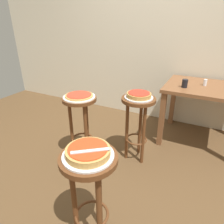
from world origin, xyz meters
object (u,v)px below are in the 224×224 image
object	(u,v)px
pizza_foreground	(88,151)
stool_leftside	(138,116)
stool_middle	(81,116)
condiment_shaker	(205,82)
stool_foreground	(90,183)
serving_plate_leftside	(139,97)
cup_near_edge	(185,83)
pizza_server_knife	(90,151)
dining_table	(204,96)
pizza_middle	(79,95)
serving_plate_foreground	(88,155)
serving_plate_middle	(79,97)
pizza_leftside	(139,95)

from	to	relation	value
pizza_foreground	stool_leftside	world-z (taller)	pizza_foreground
stool_middle	condiment_shaker	size ratio (longest dim) A/B	9.58
stool_foreground	serving_plate_leftside	distance (m)	1.06
cup_near_edge	pizza_server_knife	bearing A→B (deg)	-99.21
pizza_foreground	dining_table	distance (m)	1.84
pizza_middle	serving_plate_leftside	xyz separation A→B (m)	(0.55, 0.26, -0.02)
pizza_middle	cup_near_edge	size ratio (longest dim) A/B	2.99
dining_table	serving_plate_foreground	bearing A→B (deg)	-106.29
pizza_foreground	pizza_server_knife	bearing A→B (deg)	-33.69
stool_middle	serving_plate_middle	world-z (taller)	serving_plate_middle
serving_plate_foreground	serving_plate_middle	distance (m)	0.99
pizza_leftside	cup_near_edge	size ratio (longest dim) A/B	2.60
stool_foreground	stool_middle	world-z (taller)	same
serving_plate_foreground	pizza_leftside	bearing A→B (deg)	93.62
pizza_leftside	serving_plate_foreground	bearing A→B (deg)	-86.38
cup_near_edge	pizza_middle	bearing A→B (deg)	-137.85
serving_plate_foreground	dining_table	distance (m)	1.84
condiment_shaker	pizza_middle	bearing A→B (deg)	-137.97
serving_plate_leftside	dining_table	size ratio (longest dim) A/B	0.32
serving_plate_leftside	serving_plate_middle	bearing A→B (deg)	-154.37
stool_foreground	pizza_leftside	bearing A→B (deg)	93.62
pizza_foreground	cup_near_edge	world-z (taller)	cup_near_edge
stool_foreground	pizza_foreground	xyz separation A→B (m)	(0.00, 0.00, 0.24)
dining_table	stool_leftside	bearing A→B (deg)	-128.79
dining_table	pizza_leftside	bearing A→B (deg)	-128.79
pizza_leftside	stool_middle	bearing A→B (deg)	-154.37
stool_middle	pizza_leftside	size ratio (longest dim) A/B	2.99
pizza_leftside	cup_near_edge	bearing A→B (deg)	57.29
stool_middle	cup_near_edge	world-z (taller)	cup_near_edge
serving_plate_middle	cup_near_edge	world-z (taller)	cup_near_edge
serving_plate_middle	stool_foreground	bearing A→B (deg)	-51.66
serving_plate_foreground	pizza_middle	xyz separation A→B (m)	(-0.61, 0.78, 0.02)
serving_plate_middle	pizza_middle	xyz separation A→B (m)	(0.00, 0.00, 0.02)
stool_foreground	dining_table	xyz separation A→B (m)	(0.52, 1.76, 0.09)
pizza_server_knife	pizza_leftside	bearing A→B (deg)	57.37
serving_plate_foreground	pizza_middle	world-z (taller)	pizza_middle
serving_plate_middle	serving_plate_leftside	distance (m)	0.61
serving_plate_middle	dining_table	xyz separation A→B (m)	(1.13, 0.99, -0.12)
serving_plate_foreground	pizza_leftside	xyz separation A→B (m)	(-0.07, 1.04, 0.03)
pizza_foreground	pizza_leftside	distance (m)	1.04
serving_plate_leftside	pizza_server_knife	distance (m)	1.07
cup_near_edge	pizza_foreground	bearing A→B (deg)	-100.37
serving_plate_middle	condiment_shaker	xyz separation A→B (m)	(1.11, 1.00, 0.04)
serving_plate_foreground	stool_leftside	xyz separation A→B (m)	(-0.07, 1.04, -0.21)
pizza_leftside	stool_leftside	bearing A→B (deg)	-90.00
stool_foreground	pizza_middle	xyz separation A→B (m)	(-0.61, 0.78, 0.23)
serving_plate_middle	pizza_middle	size ratio (longest dim) A/B	1.15
serving_plate_foreground	stool_middle	size ratio (longest dim) A/B	0.42
pizza_server_knife	pizza_foreground	bearing A→B (deg)	108.52
stool_leftside	cup_near_edge	xyz separation A→B (m)	(0.36, 0.56, 0.26)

